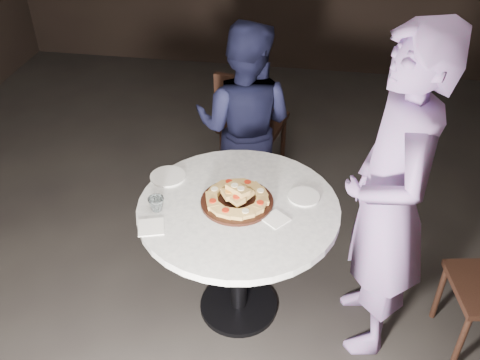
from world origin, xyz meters
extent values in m
plane|color=black|center=(0.00, 0.00, 0.00)|extent=(7.00, 7.00, 0.00)
cylinder|color=black|center=(0.05, -0.06, 0.02)|extent=(0.50, 0.50, 0.03)
cylinder|color=black|center=(0.05, -0.06, 0.40)|extent=(0.10, 0.10, 0.75)
cylinder|color=silver|center=(0.05, -0.06, 0.79)|extent=(1.14, 1.14, 0.04)
cylinder|color=black|center=(0.04, -0.04, 0.82)|extent=(0.51, 0.51, 0.02)
cube|color=tan|center=(0.17, -0.08, 0.84)|extent=(0.08, 0.09, 0.04)
cylinder|color=red|center=(0.17, -0.08, 0.86)|extent=(0.04, 0.04, 0.01)
cube|color=tan|center=(0.18, -0.03, 0.84)|extent=(0.08, 0.10, 0.04)
cube|color=tan|center=(0.16, 0.02, 0.84)|extent=(0.09, 0.10, 0.04)
cylinder|color=beige|center=(0.16, 0.02, 0.86)|extent=(0.05, 0.05, 0.01)
cube|color=tan|center=(0.13, 0.06, 0.84)|extent=(0.10, 0.10, 0.04)
cube|color=tan|center=(0.08, 0.09, 0.84)|extent=(0.10, 0.09, 0.04)
cylinder|color=red|center=(0.08, 0.09, 0.86)|extent=(0.05, 0.05, 0.01)
cube|color=tan|center=(0.03, 0.09, 0.84)|extent=(0.09, 0.08, 0.04)
cube|color=tan|center=(-0.02, 0.08, 0.84)|extent=(0.10, 0.09, 0.04)
cylinder|color=red|center=(-0.02, 0.08, 0.86)|extent=(0.05, 0.05, 0.01)
cube|color=tan|center=(-0.06, 0.04, 0.84)|extent=(0.10, 0.10, 0.04)
cube|color=tan|center=(-0.09, 0.00, 0.84)|extent=(0.08, 0.09, 0.04)
cylinder|color=beige|center=(-0.09, 0.00, 0.86)|extent=(0.05, 0.05, 0.01)
cube|color=tan|center=(-0.09, -0.05, 0.84)|extent=(0.08, 0.10, 0.04)
cube|color=tan|center=(-0.08, -0.10, 0.84)|extent=(0.09, 0.10, 0.04)
cylinder|color=red|center=(-0.08, -0.10, 0.86)|extent=(0.05, 0.05, 0.01)
cube|color=tan|center=(-0.04, -0.14, 0.84)|extent=(0.10, 0.10, 0.04)
cube|color=tan|center=(0.00, -0.17, 0.84)|extent=(0.09, 0.08, 0.04)
cylinder|color=red|center=(0.00, -0.17, 0.86)|extent=(0.05, 0.05, 0.01)
cube|color=tan|center=(0.06, -0.17, 0.84)|extent=(0.08, 0.07, 0.04)
cube|color=tan|center=(0.11, -0.16, 0.84)|extent=(0.10, 0.09, 0.04)
cylinder|color=beige|center=(0.11, -0.16, 0.86)|extent=(0.05, 0.05, 0.01)
cube|color=tan|center=(0.15, -0.12, 0.84)|extent=(0.10, 0.10, 0.04)
cube|color=tan|center=(0.09, -0.04, 0.87)|extent=(0.09, 0.10, 0.03)
cylinder|color=#2D6B1E|center=(0.09, -0.04, 0.88)|extent=(0.05, 0.05, 0.01)
cube|color=tan|center=(0.04, 0.00, 0.87)|extent=(0.10, 0.08, 0.03)
cylinder|color=beige|center=(0.04, 0.00, 0.88)|extent=(0.05, 0.05, 0.01)
cube|color=tan|center=(0.00, -0.05, 0.87)|extent=(0.10, 0.10, 0.03)
cylinder|color=orange|center=(0.00, -0.05, 0.88)|extent=(0.05, 0.05, 0.01)
cube|color=tan|center=(0.05, -0.08, 0.87)|extent=(0.10, 0.10, 0.03)
cylinder|color=red|center=(0.05, -0.08, 0.88)|extent=(0.05, 0.05, 0.01)
cube|color=tan|center=(0.06, -0.05, 0.90)|extent=(0.10, 0.10, 0.03)
cylinder|color=beige|center=(0.06, -0.05, 0.91)|extent=(0.05, 0.05, 0.01)
cube|color=tan|center=(0.03, -0.02, 0.90)|extent=(0.10, 0.10, 0.03)
cylinder|color=beige|center=(0.03, -0.02, 0.91)|extent=(0.05, 0.05, 0.01)
cylinder|color=white|center=(-0.38, 0.13, 0.82)|extent=(0.24, 0.24, 0.01)
cylinder|color=white|center=(0.39, 0.06, 0.82)|extent=(0.20, 0.20, 0.01)
imported|color=silver|center=(-0.36, -0.17, 0.85)|extent=(0.11, 0.11, 0.08)
cube|color=white|center=(-0.35, -0.31, 0.81)|extent=(0.16, 0.16, 0.01)
cube|color=white|center=(0.26, -0.14, 0.81)|extent=(0.16, 0.16, 0.01)
cube|color=black|center=(-0.06, 1.38, 0.48)|extent=(0.53, 0.53, 0.04)
cube|color=black|center=(-0.10, 1.16, 0.72)|extent=(0.45, 0.13, 0.48)
cylinder|color=black|center=(0.17, 1.53, 0.24)|extent=(0.05, 0.05, 0.48)
cylinder|color=black|center=(-0.21, 1.61, 0.24)|extent=(0.05, 0.05, 0.48)
cylinder|color=black|center=(0.09, 1.15, 0.24)|extent=(0.05, 0.05, 0.48)
cylinder|color=black|center=(-0.29, 1.23, 0.24)|extent=(0.05, 0.05, 0.48)
cylinder|color=black|center=(1.23, 0.06, 0.22)|extent=(0.04, 0.04, 0.44)
cylinder|color=black|center=(1.29, -0.29, 0.22)|extent=(0.04, 0.04, 0.44)
imported|color=black|center=(-0.06, 0.89, 0.74)|extent=(0.78, 0.64, 1.47)
imported|color=#7B629B|center=(0.81, -0.08, 0.94)|extent=(0.53, 0.74, 1.88)
camera|label=1|loc=(0.41, -2.23, 2.60)|focal=40.00mm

